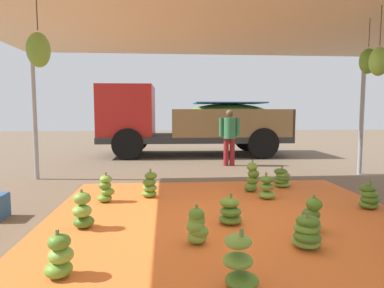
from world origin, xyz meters
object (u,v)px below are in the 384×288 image
object	(u,v)px
banana_bunch_3	(240,263)
banana_bunch_6	(106,190)
banana_bunch_12	(252,178)
banana_bunch_7	(60,257)
banana_bunch_14	(307,233)
banana_bunch_1	(150,186)
banana_bunch_9	(267,188)
banana_bunch_11	(312,216)
banana_bunch_4	(282,178)
worker_0	(229,133)
banana_bunch_0	(83,212)
banana_bunch_2	(230,212)
banana_bunch_13	(197,227)
cargo_truck_main	(187,120)
banana_bunch_5	(369,197)

from	to	relation	value
banana_bunch_3	banana_bunch_6	world-z (taller)	banana_bunch_3
banana_bunch_12	banana_bunch_6	bearing A→B (deg)	-168.56
banana_bunch_7	banana_bunch_14	size ratio (longest dim) A/B	0.94
banana_bunch_1	banana_bunch_9	xyz separation A→B (m)	(2.04, -0.24, -0.02)
banana_bunch_9	banana_bunch_14	xyz separation A→B (m)	(-0.20, -2.12, -0.02)
banana_bunch_3	banana_bunch_11	xyz separation A→B (m)	(1.20, 1.25, -0.00)
banana_bunch_4	worker_0	xyz separation A→B (m)	(-0.53, 2.84, 0.73)
banana_bunch_0	banana_bunch_2	bearing A→B (deg)	0.52
banana_bunch_9	banana_bunch_13	distance (m)	2.37
banana_bunch_4	banana_bunch_12	bearing A→B (deg)	-155.65
banana_bunch_12	banana_bunch_14	bearing A→B (deg)	-91.62
banana_bunch_3	worker_0	size ratio (longest dim) A/B	0.33
banana_bunch_13	banana_bunch_1	bearing A→B (deg)	106.41
banana_bunch_2	banana_bunch_12	bearing A→B (deg)	66.88
cargo_truck_main	worker_0	distance (m)	2.73
banana_bunch_3	cargo_truck_main	world-z (taller)	cargo_truck_main
banana_bunch_6	banana_bunch_11	world-z (taller)	banana_bunch_6
banana_bunch_4	banana_bunch_5	distance (m)	1.78
banana_bunch_6	banana_bunch_7	distance (m)	2.59
banana_bunch_5	worker_0	bearing A→B (deg)	107.16
banana_bunch_13	banana_bunch_2	bearing A→B (deg)	51.41
banana_bunch_9	banana_bunch_5	bearing A→B (deg)	-27.41
banana_bunch_2	banana_bunch_5	bearing A→B (deg)	13.36
banana_bunch_1	banana_bunch_11	xyz separation A→B (m)	(2.11, -1.88, -0.01)
banana_bunch_14	banana_bunch_6	bearing A→B (deg)	140.29
banana_bunch_13	banana_bunch_4	bearing A→B (deg)	54.42
banana_bunch_1	banana_bunch_2	bearing A→B (deg)	-52.92
banana_bunch_4	banana_bunch_11	size ratio (longest dim) A/B	1.01
banana_bunch_9	banana_bunch_14	distance (m)	2.13
worker_0	banana_bunch_3	bearing A→B (deg)	-100.06
banana_bunch_2	banana_bunch_7	size ratio (longest dim) A/B	0.99
banana_bunch_11	banana_bunch_12	distance (m)	2.18
banana_bunch_2	banana_bunch_3	xyz separation A→B (m)	(-0.23, -1.61, 0.04)
banana_bunch_0	banana_bunch_2	distance (m)	1.93
banana_bunch_7	banana_bunch_9	world-z (taller)	banana_bunch_9
banana_bunch_7	banana_bunch_4	bearing A→B (deg)	46.19
banana_bunch_4	banana_bunch_12	xyz separation A→B (m)	(-0.69, -0.31, 0.08)
banana_bunch_2	banana_bunch_14	bearing A→B (deg)	-50.77
banana_bunch_11	banana_bunch_12	bearing A→B (deg)	95.23
banana_bunch_3	banana_bunch_9	size ratio (longest dim) A/B	1.12
banana_bunch_11	banana_bunch_1	bearing A→B (deg)	138.38
banana_bunch_2	banana_bunch_6	distance (m)	2.26
banana_bunch_2	banana_bunch_3	world-z (taller)	banana_bunch_3
banana_bunch_5	cargo_truck_main	xyz separation A→B (m)	(-2.39, 6.92, 1.03)
banana_bunch_5	cargo_truck_main	size ratio (longest dim) A/B	0.07
banana_bunch_1	banana_bunch_13	xyz separation A→B (m)	(0.63, -2.15, -0.01)
banana_bunch_1	banana_bunch_6	xyz separation A→B (m)	(-0.72, -0.24, 0.00)
banana_bunch_11	banana_bunch_14	size ratio (longest dim) A/B	0.99
banana_bunch_9	banana_bunch_12	distance (m)	0.55
banana_bunch_6	worker_0	xyz separation A→B (m)	(2.79, 3.69, 0.70)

